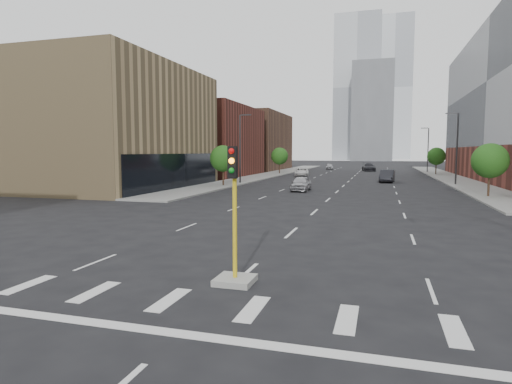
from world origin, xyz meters
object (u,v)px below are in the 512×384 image
at_px(median_traffic_signal, 235,254).
at_px(car_near_left, 301,184).
at_px(car_distant, 329,167).
at_px(car_mid_right, 387,176).
at_px(car_far_left, 302,172).
at_px(car_deep_right, 369,167).

xyz_separation_m(median_traffic_signal, car_near_left, (-3.86, 32.92, -0.18)).
bearing_deg(car_distant, car_mid_right, -79.55).
bearing_deg(car_far_left, car_near_left, -89.28).
xyz_separation_m(car_far_left, car_distant, (1.53, 28.60, -0.01)).
relative_size(car_near_left, car_mid_right, 0.89).
bearing_deg(median_traffic_signal, car_near_left, 96.68).
bearing_deg(car_far_left, car_mid_right, -49.51).
relative_size(car_deep_right, car_distant, 1.46).
bearing_deg(car_distant, car_near_left, -93.33).
relative_size(median_traffic_signal, car_near_left, 0.95).
bearing_deg(car_mid_right, median_traffic_signal, -91.45).
height_order(median_traffic_signal, car_mid_right, median_traffic_signal).
relative_size(median_traffic_signal, car_mid_right, 0.85).
bearing_deg(car_distant, car_far_left, -99.94).
distance_m(median_traffic_signal, car_mid_right, 49.66).
bearing_deg(car_mid_right, car_distant, 111.95).
distance_m(car_near_left, car_far_left, 28.86).
distance_m(car_near_left, car_mid_right, 18.82).
height_order(car_near_left, car_distant, car_near_left).
bearing_deg(car_far_left, car_distant, 77.57).
bearing_deg(car_near_left, car_deep_right, 82.15).
height_order(car_near_left, car_far_left, car_near_left).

